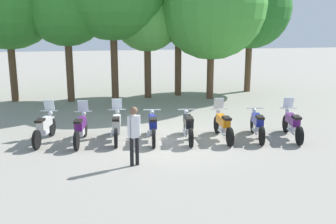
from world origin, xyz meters
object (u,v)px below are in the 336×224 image
object	(u,v)px
tree_4	(178,3)
motorcycle_6	(257,124)
motorcycle_1	(81,128)
person_0	(134,131)
motorcycle_3	(153,126)
motorcycle_5	(223,125)
motorcycle_4	(188,126)
motorcycle_7	(292,124)
tree_1	(66,3)
motorcycle_0	(45,127)
motorcycle_2	(117,126)
tree_6	(251,8)
tree_3	(147,17)
tree_5	(212,4)

from	to	relation	value
tree_4	motorcycle_6	bearing A→B (deg)	-82.19
motorcycle_1	person_0	size ratio (longest dim) A/B	1.24
motorcycle_3	motorcycle_5	xyz separation A→B (m)	(2.46, -0.26, 0.01)
motorcycle_3	motorcycle_4	size ratio (longest dim) A/B	1.00
motorcycle_5	motorcycle_7	world-z (taller)	same
motorcycle_1	tree_1	world-z (taller)	tree_1
motorcycle_0	motorcycle_2	distance (m)	2.47
motorcycle_4	tree_6	xyz separation A→B (m)	(5.51, 8.77, 4.20)
motorcycle_2	tree_3	xyz separation A→B (m)	(2.04, 7.51, 3.68)
motorcycle_1	tree_4	world-z (taller)	tree_4
person_0	tree_1	distance (m)	10.78
tree_1	tree_6	xyz separation A→B (m)	(9.95, 1.16, -0.18)
motorcycle_7	tree_3	distance (m)	10.00
motorcycle_1	motorcycle_4	size ratio (longest dim) A/B	1.00
motorcycle_0	motorcycle_7	size ratio (longest dim) A/B	0.99
tree_1	tree_4	distance (m)	5.78
person_0	tree_6	distance (m)	13.82
motorcycle_6	tree_4	size ratio (longest dim) A/B	0.31
tree_5	person_0	bearing A→B (deg)	-117.72
person_0	tree_3	xyz separation A→B (m)	(1.67, 10.11, 3.16)
motorcycle_7	motorcycle_3	bearing A→B (deg)	93.08
motorcycle_2	motorcycle_3	size ratio (longest dim) A/B	1.00
motorcycle_3	motorcycle_7	xyz separation A→B (m)	(4.93, -0.56, 0.01)
motorcycle_3	motorcycle_6	xyz separation A→B (m)	(3.70, -0.36, 0.00)
motorcycle_0	person_0	world-z (taller)	person_0
motorcycle_4	motorcycle_5	size ratio (longest dim) A/B	1.00
tree_1	motorcycle_5	bearing A→B (deg)	-53.73
tree_4	motorcycle_3	bearing A→B (deg)	-107.27
motorcycle_5	tree_6	distance (m)	10.71
motorcycle_1	tree_3	bearing A→B (deg)	-15.25
motorcycle_2	motorcycle_0	bearing A→B (deg)	89.97
tree_5	motorcycle_6	bearing A→B (deg)	-92.52
motorcycle_4	motorcycle_7	world-z (taller)	motorcycle_7
motorcycle_6	tree_1	xyz separation A→B (m)	(-6.90, 7.82, 4.38)
motorcycle_7	tree_3	size ratio (longest dim) A/B	0.36
tree_1	motorcycle_7	bearing A→B (deg)	-44.58
tree_1	tree_5	size ratio (longest dim) A/B	0.92
motorcycle_0	motorcycle_5	size ratio (longest dim) A/B	0.99
motorcycle_7	motorcycle_0	bearing A→B (deg)	92.60
motorcycle_5	tree_5	size ratio (longest dim) A/B	0.29
motorcycle_2	person_0	bearing A→B (deg)	-166.58
motorcycle_0	tree_5	world-z (taller)	tree_5
tree_3	tree_6	size ratio (longest dim) A/B	0.86
motorcycle_6	motorcycle_4	bearing A→B (deg)	96.11
tree_1	motorcycle_4	bearing A→B (deg)	-59.76
person_0	tree_3	world-z (taller)	tree_3
motorcycle_0	motorcycle_2	xyz separation A→B (m)	(2.46, -0.22, 0.00)
motorcycle_2	motorcycle_3	bearing A→B (deg)	-97.20
motorcycle_0	motorcycle_7	bearing A→B (deg)	-84.86
motorcycle_2	motorcycle_4	bearing A→B (deg)	-94.62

